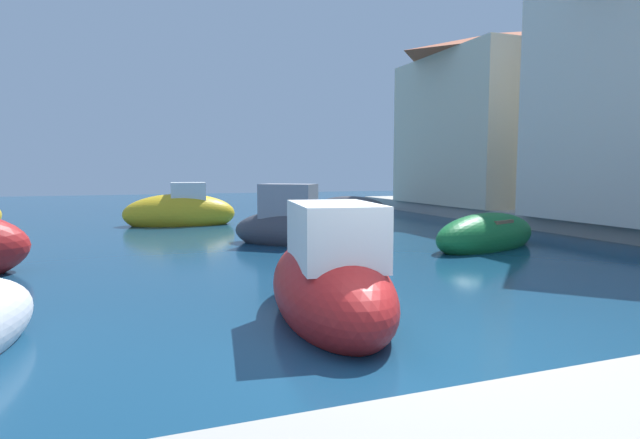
{
  "coord_description": "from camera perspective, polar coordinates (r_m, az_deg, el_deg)",
  "views": [
    {
      "loc": [
        -2.72,
        -4.96,
        2.03
      ],
      "look_at": [
        2.82,
        10.05,
        0.48
      ],
      "focal_mm": 28.78,
      "sensor_mm": 36.0,
      "label": 1
    }
  ],
  "objects": [
    {
      "name": "moored_boat_6",
      "position": [
        22.73,
        3.38,
        1.2
      ],
      "size": [
        3.42,
        2.99,
        1.14
      ],
      "rotation": [
        0.0,
        0.0,
        2.51
      ],
      "color": "#3F3F47",
      "rests_on": "ground"
    },
    {
      "name": "moored_boat_5",
      "position": [
        7.12,
        1.15,
        -6.93
      ],
      "size": [
        2.08,
        4.02,
        1.91
      ],
      "rotation": [
        0.0,
        0.0,
        1.42
      ],
      "color": "#B21E1E",
      "rests_on": "ground"
    },
    {
      "name": "moored_boat_7",
      "position": [
        14.06,
        -2.57,
        -0.86
      ],
      "size": [
        3.82,
        3.42,
        1.93
      ],
      "rotation": [
        0.0,
        0.0,
        5.62
      ],
      "color": "#3F3F47",
      "rests_on": "ground"
    },
    {
      "name": "ground",
      "position": [
        6.01,
        8.2,
        -14.29
      ],
      "size": [
        80.0,
        80.0,
        0.0
      ],
      "primitive_type": "plane",
      "color": "navy"
    },
    {
      "name": "waterfront_building_annex",
      "position": [
        25.25,
        18.7,
        10.64
      ],
      "size": [
        6.67,
        7.74,
        7.7
      ],
      "color": "beige",
      "rests_on": "quay_promenade"
    },
    {
      "name": "moored_boat_1",
      "position": [
        19.66,
        -15.26,
        0.79
      ],
      "size": [
        4.15,
        1.98,
        1.91
      ],
      "rotation": [
        0.0,
        0.0,
        3.06
      ],
      "color": "gold",
      "rests_on": "ground"
    },
    {
      "name": "moored_boat_2",
      "position": [
        14.02,
        18.03,
        -1.71
      ],
      "size": [
        4.08,
        2.52,
        1.19
      ],
      "rotation": [
        0.0,
        0.0,
        3.48
      ],
      "color": "#197233",
      "rests_on": "ground"
    }
  ]
}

